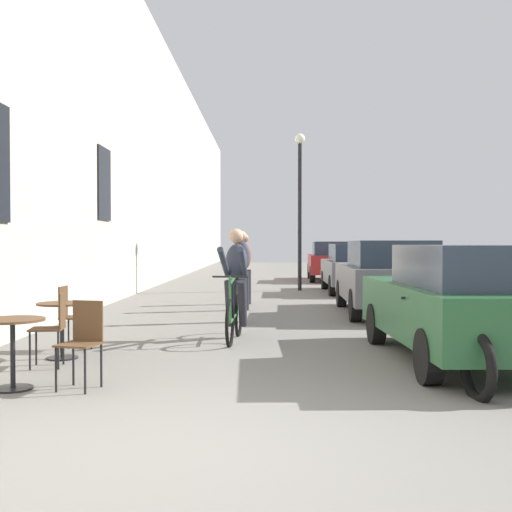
# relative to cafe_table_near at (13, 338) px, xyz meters

# --- Properties ---
(ground_plane) EXTENTS (88.00, 88.00, 0.00)m
(ground_plane) POSITION_rel_cafe_table_near_xyz_m (1.95, -1.87, -0.52)
(ground_plane) COLOR slate
(building_facade_left) EXTENTS (0.54, 68.00, 9.06)m
(building_facade_left) POSITION_rel_cafe_table_near_xyz_m (-1.50, 12.13, 4.01)
(building_facade_left) COLOR #B7AD99
(building_facade_left) RESTS_ON ground_plane
(cafe_table_near) EXTENTS (0.64, 0.64, 0.72)m
(cafe_table_near) POSITION_rel_cafe_table_near_xyz_m (0.00, 0.00, 0.00)
(cafe_table_near) COLOR black
(cafe_table_near) RESTS_ON ground_plane
(cafe_chair_near_toward_wall) EXTENTS (0.46, 0.46, 0.89)m
(cafe_chair_near_toward_wall) POSITION_rel_cafe_table_near_xyz_m (0.69, 0.07, -0.00)
(cafe_chair_near_toward_wall) COLOR black
(cafe_chair_near_toward_wall) RESTS_ON ground_plane
(cafe_table_mid) EXTENTS (0.64, 0.64, 0.72)m
(cafe_table_mid) POSITION_rel_cafe_table_near_xyz_m (-0.05, 1.72, 0.00)
(cafe_table_mid) COLOR black
(cafe_table_mid) RESTS_ON ground_plane
(cafe_chair_mid_toward_street) EXTENTS (0.43, 0.43, 0.89)m
(cafe_chair_mid_toward_street) POSITION_rel_cafe_table_near_xyz_m (0.02, 1.16, -0.00)
(cafe_chair_mid_toward_street) COLOR black
(cafe_chair_mid_toward_street) RESTS_ON ground_plane
(cafe_chair_mid_toward_wall) EXTENTS (0.39, 0.39, 0.89)m
(cafe_chair_mid_toward_wall) POSITION_rel_cafe_table_near_xyz_m (-0.13, 2.32, -0.00)
(cafe_chair_mid_toward_wall) COLOR black
(cafe_chair_mid_toward_wall) RESTS_ON ground_plane
(cyclist_on_bicycle) EXTENTS (0.52, 1.76, 1.74)m
(cyclist_on_bicycle) POSITION_rel_cafe_table_near_xyz_m (2.10, 3.38, 0.29)
(cyclist_on_bicycle) COLOR black
(cyclist_on_bicycle) RESTS_ON ground_plane
(pedestrian_near) EXTENTS (0.35, 0.26, 1.68)m
(pedestrian_near) POSITION_rel_cafe_table_near_xyz_m (2.03, 5.53, 0.43)
(pedestrian_near) COLOR #26262D
(pedestrian_near) RESTS_ON ground_plane
(pedestrian_mid) EXTENTS (0.36, 0.27, 1.76)m
(pedestrian_mid) POSITION_rel_cafe_table_near_xyz_m (2.02, 7.62, 0.47)
(pedestrian_mid) COLOR #26262D
(pedestrian_mid) RESTS_ON ground_plane
(pedestrian_far) EXTENTS (0.37, 0.29, 1.71)m
(pedestrian_far) POSITION_rel_cafe_table_near_xyz_m (2.03, 9.07, 0.45)
(pedestrian_far) COLOR #26262D
(pedestrian_far) RESTS_ON ground_plane
(street_lamp) EXTENTS (0.32, 0.32, 4.90)m
(street_lamp) POSITION_rel_cafe_table_near_xyz_m (3.61, 13.54, 2.59)
(street_lamp) COLOR black
(street_lamp) RESTS_ON ground_plane
(parked_car_nearest) EXTENTS (1.85, 4.16, 1.46)m
(parked_car_nearest) POSITION_rel_cafe_table_near_xyz_m (5.02, 1.54, 0.24)
(parked_car_nearest) COLOR #23512D
(parked_car_nearest) RESTS_ON ground_plane
(parked_car_second) EXTENTS (1.91, 4.35, 1.53)m
(parked_car_second) POSITION_rel_cafe_table_near_xyz_m (5.09, 6.90, 0.27)
(parked_car_second) COLOR #595960
(parked_car_second) RESTS_ON ground_plane
(parked_car_third) EXTENTS (1.77, 4.12, 1.46)m
(parked_car_third) POSITION_rel_cafe_table_near_xyz_m (5.20, 12.65, 0.23)
(parked_car_third) COLOR #595960
(parked_car_third) RESTS_ON ground_plane
(parked_car_fourth) EXTENTS (1.96, 4.39, 1.54)m
(parked_car_fourth) POSITION_rel_cafe_table_near_xyz_m (5.15, 18.73, 0.28)
(parked_car_fourth) COLOR maroon
(parked_car_fourth) RESTS_ON ground_plane
(parked_motorcycle) EXTENTS (0.62, 2.14, 0.92)m
(parked_motorcycle) POSITION_rel_cafe_table_near_xyz_m (4.52, 0.39, -0.12)
(parked_motorcycle) COLOR black
(parked_motorcycle) RESTS_ON ground_plane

